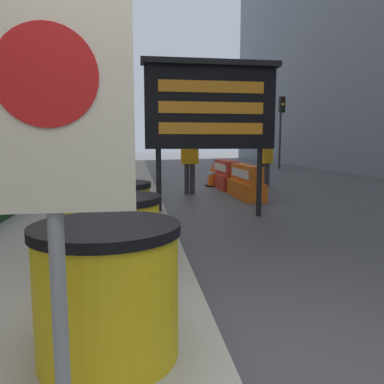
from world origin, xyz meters
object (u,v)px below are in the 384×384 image
(warning_sign, at_px, (49,117))
(jersey_barrier_red_striped, at_px, (226,176))
(traffic_cone_near, at_px, (250,175))
(pedestrian_worker, at_px, (190,157))
(barrel_drum_foreground, at_px, (108,290))
(jersey_barrier_orange_far, at_px, (246,183))
(traffic_cone_mid, at_px, (212,175))
(pedestrian_passerby, at_px, (266,158))
(traffic_light_near_curb, at_px, (157,106))
(barrel_drum_middle, at_px, (113,240))
(traffic_light_far_side, at_px, (281,117))
(message_board, at_px, (211,107))
(barrel_drum_back, at_px, (115,215))

(warning_sign, bearing_deg, jersey_barrier_red_striped, 73.12)
(traffic_cone_near, height_order, pedestrian_worker, pedestrian_worker)
(barrel_drum_foreground, bearing_deg, jersey_barrier_orange_far, 67.61)
(warning_sign, height_order, jersey_barrier_red_striped, warning_sign)
(pedestrian_worker, bearing_deg, barrel_drum_foreground, 77.01)
(traffic_cone_mid, distance_m, pedestrian_passerby, 1.85)
(jersey_barrier_orange_far, height_order, traffic_cone_mid, jersey_barrier_orange_far)
(traffic_cone_mid, relative_size, traffic_light_near_curb, 0.19)
(barrel_drum_foreground, distance_m, jersey_barrier_orange_far, 7.89)
(barrel_drum_middle, height_order, pedestrian_worker, pedestrian_worker)
(warning_sign, distance_m, pedestrian_passerby, 11.34)
(warning_sign, distance_m, pedestrian_worker, 9.19)
(barrel_drum_foreground, bearing_deg, jersey_barrier_red_striped, 72.48)
(traffic_light_near_curb, xyz_separation_m, traffic_light_far_side, (7.02, 3.87, -0.13))
(warning_sign, xyz_separation_m, traffic_cone_mid, (2.77, 10.81, -1.12))
(jersey_barrier_red_striped, bearing_deg, traffic_cone_mid, 123.89)
(message_board, height_order, traffic_cone_mid, message_board)
(barrel_drum_back, distance_m, traffic_cone_near, 8.53)
(barrel_drum_middle, distance_m, message_board, 4.26)
(traffic_cone_near, xyz_separation_m, pedestrian_passerby, (0.45, -0.27, 0.58))
(traffic_light_near_curb, relative_size, pedestrian_worker, 2.36)
(barrel_drum_back, bearing_deg, traffic_cone_mid, 70.34)
(message_board, bearing_deg, jersey_barrier_orange_far, 59.83)
(message_board, height_order, jersey_barrier_red_striped, message_board)
(barrel_drum_middle, relative_size, warning_sign, 0.44)
(barrel_drum_back, height_order, pedestrian_worker, pedestrian_worker)
(message_board, height_order, pedestrian_passerby, message_board)
(jersey_barrier_red_striped, xyz_separation_m, traffic_cone_near, (0.91, 0.37, -0.02))
(jersey_barrier_orange_far, xyz_separation_m, traffic_light_far_side, (5.06, 10.47, 2.49))
(traffic_cone_near, distance_m, pedestrian_worker, 2.88)
(message_board, xyz_separation_m, traffic_cone_mid, (1.10, 5.23, -1.71))
(barrel_drum_foreground, height_order, jersey_barrier_orange_far, barrel_drum_foreground)
(barrel_drum_foreground, distance_m, message_board, 5.29)
(jersey_barrier_orange_far, relative_size, traffic_light_near_curb, 0.47)
(traffic_cone_mid, relative_size, pedestrian_worker, 0.45)
(barrel_drum_middle, xyz_separation_m, traffic_light_far_side, (8.10, 16.58, 2.32))
(barrel_drum_middle, height_order, barrel_drum_back, same)
(pedestrian_worker, bearing_deg, jersey_barrier_red_striped, -138.42)
(barrel_drum_middle, relative_size, traffic_light_far_side, 0.22)
(warning_sign, height_order, traffic_light_near_curb, traffic_light_near_curb)
(jersey_barrier_orange_far, bearing_deg, traffic_light_far_side, 64.21)
(barrel_drum_middle, height_order, jersey_barrier_red_striped, barrel_drum_middle)
(barrel_drum_middle, bearing_deg, traffic_cone_mid, 73.05)
(pedestrian_worker, bearing_deg, jersey_barrier_orange_far, 143.63)
(jersey_barrier_orange_far, xyz_separation_m, traffic_cone_near, (0.91, 2.59, -0.01))
(barrel_drum_foreground, distance_m, pedestrian_worker, 8.41)
(warning_sign, relative_size, traffic_light_near_curb, 0.48)
(message_board, distance_m, traffic_cone_mid, 5.61)
(traffic_cone_near, bearing_deg, barrel_drum_foreground, -111.60)
(jersey_barrier_orange_far, bearing_deg, traffic_cone_near, 70.68)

